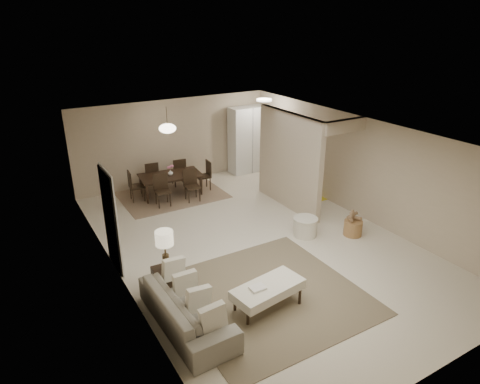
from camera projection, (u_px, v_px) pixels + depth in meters
floor at (255, 242)px, 9.59m from camera, size 9.00×9.00×0.00m
ceiling at (257, 133)px, 8.64m from camera, size 9.00×9.00×0.00m
back_wall at (175, 141)px, 12.70m from camera, size 6.00×0.00×6.00m
left_wall at (116, 222)px, 7.70m from camera, size 0.00×9.00×9.00m
right_wall at (359, 167)px, 10.53m from camera, size 0.00×9.00×9.00m
partition at (289, 161)px, 10.96m from camera, size 0.15×2.50×2.50m
doorway at (110, 221)px, 8.28m from camera, size 0.04×0.90×2.04m
pantry_cabinet at (248, 140)px, 13.60m from camera, size 1.20×0.55×2.10m
flush_light at (264, 100)px, 12.28m from camera, size 0.44×0.44×0.05m
living_rug at (267, 294)px, 7.77m from camera, size 3.20×3.20×0.01m
sofa at (187, 309)px, 6.91m from camera, size 2.18×0.90×0.63m
ottoman_bench at (268, 290)px, 7.30m from camera, size 1.35×0.76×0.46m
side_table at (167, 281)px, 7.73m from camera, size 0.48×0.48×0.51m
table_lamp at (164, 242)px, 7.41m from camera, size 0.32×0.32×0.76m
round_pouf at (305, 227)px, 9.80m from camera, size 0.56×0.56×0.43m
wicker_basket at (353, 228)px, 9.83m from camera, size 0.50×0.50×0.36m
dining_rug at (172, 195)px, 12.12m from camera, size 2.80×2.10×0.01m
dining_table at (171, 185)px, 12.01m from camera, size 1.78×1.12×0.59m
dining_chairs at (171, 181)px, 11.96m from camera, size 2.32×1.78×0.86m
vase at (170, 173)px, 11.86m from camera, size 0.15×0.15×0.15m
yellow_mat at (311, 199)px, 11.81m from camera, size 0.83×0.51×0.01m
pendant_light at (168, 128)px, 11.39m from camera, size 0.46×0.46×0.71m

